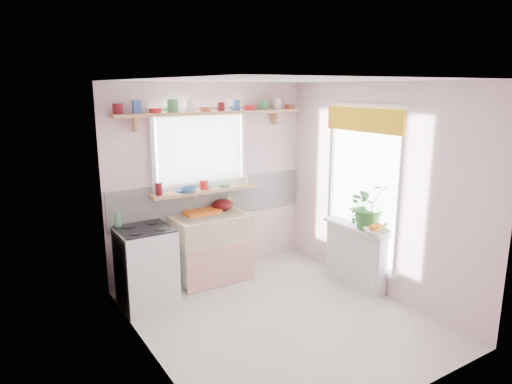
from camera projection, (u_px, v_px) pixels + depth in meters
room at (284, 174)px, 5.68m from camera, size 3.20×3.20×3.20m
sink_unit at (212, 247)px, 5.83m from camera, size 0.95×0.65×1.11m
cooker at (146, 267)px, 5.13m from camera, size 0.58×0.58×0.93m
radiator_ledge at (356, 254)px, 5.69m from camera, size 0.22×0.95×0.78m
windowsill at (204, 191)px, 5.82m from camera, size 1.40×0.22×0.04m
pine_shelf at (213, 113)px, 5.67m from camera, size 2.52×0.24×0.04m
shelf_crockery at (210, 107)px, 5.63m from camera, size 2.47×0.11×0.12m
sill_crockery at (204, 185)px, 5.80m from camera, size 1.35×0.11×0.12m
dish_tray at (201, 211)px, 5.87m from camera, size 0.46×0.35×0.04m
colander at (223, 204)px, 6.03m from camera, size 0.39×0.39×0.14m
jade_plant at (369, 206)px, 5.43m from camera, size 0.61×0.57×0.56m
fruit_bowl at (377, 232)px, 5.22m from camera, size 0.37×0.37×0.07m
herb_pot at (354, 215)px, 5.67m from camera, size 0.13×0.11×0.21m
soap_bottle_sink at (229, 201)px, 6.08m from camera, size 0.12×0.12×0.19m
sill_cup at (207, 184)px, 5.89m from camera, size 0.13×0.13×0.10m
sill_bowl at (189, 190)px, 5.64m from camera, size 0.24×0.24×0.06m
shelf_vase at (235, 105)px, 5.88m from camera, size 0.15×0.15×0.14m
cooker_bottle at (118, 217)px, 5.07m from camera, size 0.10×0.10×0.22m
fruit at (377, 227)px, 5.21m from camera, size 0.20×0.14×0.10m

